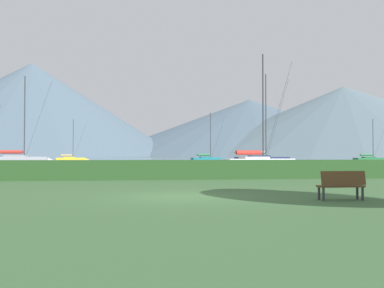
% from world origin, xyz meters
% --- Properties ---
extents(ground_plane, '(1000.00, 1000.00, 0.00)m').
position_xyz_m(ground_plane, '(0.00, 0.00, 0.00)').
color(ground_plane, '#385B33').
extents(harbor_water, '(320.00, 246.00, 0.00)m').
position_xyz_m(harbor_water, '(0.00, 137.00, 0.00)').
color(harbor_water, slate).
rests_on(harbor_water, ground_plane).
extents(hedge_line, '(80.00, 1.20, 1.17)m').
position_xyz_m(hedge_line, '(0.00, 11.00, 0.58)').
color(hedge_line, '#284C23').
rests_on(hedge_line, ground_plane).
extents(sailboat_slip_1, '(7.05, 2.11, 8.26)m').
position_xyz_m(sailboat_slip_1, '(42.23, 61.00, 0.58)').
color(sailboat_slip_1, '#236B38').
rests_on(sailboat_slip_1, harbor_water).
extents(sailboat_slip_2, '(9.09, 2.99, 12.67)m').
position_xyz_m(sailboat_slip_2, '(-17.77, 48.42, 0.76)').
color(sailboat_slip_2, '#9E9EA3').
rests_on(sailboat_slip_2, harbor_water).
extents(sailboat_slip_3, '(6.95, 3.17, 8.86)m').
position_xyz_m(sailboat_slip_3, '(-14.76, 76.11, 0.57)').
color(sailboat_slip_3, gold).
rests_on(sailboat_slip_3, harbor_water).
extents(sailboat_slip_5, '(8.85, 3.25, 13.21)m').
position_xyz_m(sailboat_slip_5, '(16.55, 45.42, 0.75)').
color(sailboat_slip_5, navy).
rests_on(sailboat_slip_5, harbor_water).
extents(sailboat_slip_7, '(7.31, 2.94, 9.55)m').
position_xyz_m(sailboat_slip_7, '(12.07, 65.78, 0.60)').
color(sailboat_slip_7, '#19707A').
rests_on(sailboat_slip_7, harbor_water).
extents(sailboat_slip_8, '(8.28, 3.63, 11.56)m').
position_xyz_m(sailboat_slip_8, '(10.44, 26.47, 0.69)').
color(sailboat_slip_8, white).
rests_on(sailboat_slip_8, harbor_water).
extents(park_bench_near_path, '(1.51, 0.50, 0.95)m').
position_xyz_m(park_bench_near_path, '(4.92, -1.89, 0.53)').
color(park_bench_near_path, brown).
rests_on(park_bench_near_path, ground_plane).
extents(distant_hill_west_ridge, '(309.72, 309.72, 57.69)m').
position_xyz_m(distant_hill_west_ridge, '(113.30, 411.45, 28.84)').
color(distant_hill_west_ridge, '#4C6070').
rests_on(distant_hill_west_ridge, ground_plane).
extents(distant_hill_central_peak, '(267.45, 267.45, 83.33)m').
position_xyz_m(distant_hill_central_peak, '(-93.32, 383.80, 41.66)').
color(distant_hill_central_peak, '#4C6070').
rests_on(distant_hill_central_peak, ground_plane).
extents(distant_hill_east_ridge, '(308.99, 308.99, 63.55)m').
position_xyz_m(distant_hill_east_ridge, '(185.53, 354.55, 31.78)').
color(distant_hill_east_ridge, slate).
rests_on(distant_hill_east_ridge, ground_plane).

